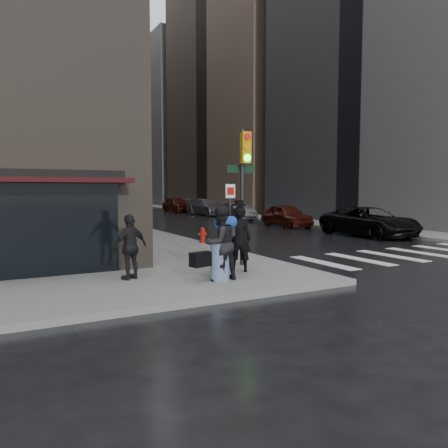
{
  "coord_description": "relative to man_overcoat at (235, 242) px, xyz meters",
  "views": [
    {
      "loc": [
        -6.06,
        -10.03,
        2.42
      ],
      "look_at": [
        0.51,
        2.35,
        1.3
      ],
      "focal_mm": 35.0,
      "sensor_mm": 36.0,
      "label": 1
    }
  ],
  "objects": [
    {
      "name": "ground",
      "position": [
        0.27,
        -0.23,
        -0.99
      ],
      "size": [
        140.0,
        140.0,
        0.0
      ],
      "primitive_type": "plane",
      "color": "black",
      "rests_on": "ground"
    },
    {
      "name": "sidewalk_left",
      "position": [
        0.27,
        26.77,
        -0.92
      ],
      "size": [
        4.0,
        50.0,
        0.15
      ],
      "primitive_type": "cube",
      "color": "slate",
      "rests_on": "ground"
    },
    {
      "name": "sidewalk_right",
      "position": [
        13.77,
        26.77,
        -0.92
      ],
      "size": [
        3.0,
        50.0,
        0.15
      ],
      "primitive_type": "cube",
      "color": "slate",
      "rests_on": "ground"
    },
    {
      "name": "crosswalk",
      "position": [
        7.77,
        0.77,
        -0.99
      ],
      "size": [
        8.5,
        3.0,
        0.01
      ],
      "color": "silver",
      "rests_on": "ground"
    },
    {
      "name": "bldg_right_mid",
      "position": [
        26.27,
        34.77,
        18.01
      ],
      "size": [
        22.0,
        22.0,
        38.0
      ],
      "primitive_type": "cube",
      "color": "#846752",
      "rests_on": "ground"
    },
    {
      "name": "bldg_right_far",
      "position": [
        26.27,
        57.77,
        11.51
      ],
      "size": [
        22.0,
        20.0,
        25.0
      ],
      "primitive_type": "cube",
      "color": "gray",
      "rests_on": "ground"
    },
    {
      "name": "bldg_distant",
      "position": [
        6.27,
        77.77,
        15.01
      ],
      "size": [
        40.0,
        12.0,
        32.0
      ],
      "primitive_type": "cube",
      "color": "gray",
      "rests_on": "ground"
    },
    {
      "name": "man_overcoat",
      "position": [
        0.0,
        0.0,
        0.0
      ],
      "size": [
        1.35,
        0.88,
        2.01
      ],
      "rotation": [
        0.0,
        0.0,
        2.71
      ],
      "color": "black",
      "rests_on": "ground"
    },
    {
      "name": "man_jeans",
      "position": [
        -0.86,
        -0.73,
        0.09
      ],
      "size": [
        1.36,
        0.9,
        1.86
      ],
      "rotation": [
        0.0,
        0.0,
        3.39
      ],
      "color": "black",
      "rests_on": "ground"
    },
    {
      "name": "man_greycoat",
      "position": [
        -2.77,
        0.45,
        -0.02
      ],
      "size": [
        1.05,
        0.74,
        1.65
      ],
      "rotation": [
        0.0,
        0.0,
        3.53
      ],
      "color": "black",
      "rests_on": "ground"
    },
    {
      "name": "traffic_light",
      "position": [
        0.73,
        0.85,
        1.76
      ],
      "size": [
        1.01,
        0.47,
        4.03
      ],
      "rotation": [
        0.0,
        0.0,
        -0.05
      ],
      "color": "black",
      "rests_on": "ground"
    },
    {
      "name": "fire_hydrant",
      "position": [
        2.07,
        6.49,
        -0.55
      ],
      "size": [
        0.38,
        0.29,
        0.65
      ],
      "rotation": [
        0.0,
        0.0,
        -0.29
      ],
      "color": "maroon",
      "rests_on": "ground"
    },
    {
      "name": "parked_car_0",
      "position": [
        11.26,
        5.92,
        -0.24
      ],
      "size": [
        2.5,
        5.42,
        1.51
      ],
      "primitive_type": "imported",
      "rotation": [
        0.0,
        0.0,
        -0.0
      ],
      "color": "black",
      "rests_on": "ground"
    },
    {
      "name": "parked_car_1",
      "position": [
        10.95,
        12.66,
        -0.26
      ],
      "size": [
        2.03,
        4.4,
        1.46
      ],
      "primitive_type": "imported",
      "rotation": [
        0.0,
        0.0,
        -0.07
      ],
      "color": "#42140D",
      "rests_on": "ground"
    },
    {
      "name": "parked_car_2",
      "position": [
        11.19,
        19.41,
        -0.33
      ],
      "size": [
        1.58,
        4.07,
        1.32
      ],
      "primitive_type": "imported",
      "rotation": [
        0.0,
        0.0,
        -0.04
      ],
      "color": "#444449",
      "rests_on": "ground"
    },
    {
      "name": "parked_car_3",
      "position": [
        11.81,
        26.15,
        -0.21
      ],
      "size": [
        2.65,
        5.59,
        1.57
      ],
      "primitive_type": "imported",
      "rotation": [
        0.0,
        0.0,
        0.08
      ],
      "color": "#4A494E",
      "rests_on": "ground"
    },
    {
      "name": "parked_car_4",
      "position": [
        11.45,
        32.89,
        -0.21
      ],
      "size": [
        1.94,
        4.65,
        1.57
      ],
      "primitive_type": "imported",
      "rotation": [
        0.0,
        0.0,
        0.02
      ],
      "color": "#40140C",
      "rests_on": "ground"
    }
  ]
}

